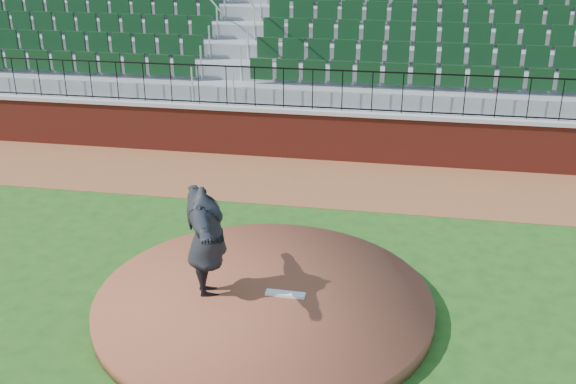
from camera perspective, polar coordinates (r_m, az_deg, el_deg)
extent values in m
plane|color=#1F4C15|center=(11.12, -1.39, -9.14)|extent=(90.00, 90.00, 0.00)
cube|color=brown|center=(15.90, 2.50, 0.98)|extent=(34.00, 3.20, 0.01)
cube|color=maroon|center=(17.20, 3.27, 4.74)|extent=(34.00, 0.35, 1.20)
cube|color=#B7B7B7|center=(17.01, 3.31, 6.83)|extent=(34.00, 0.45, 0.10)
cube|color=maroon|center=(22.09, 5.25, 14.38)|extent=(34.00, 0.50, 5.50)
cylinder|color=brown|center=(10.82, -2.05, -9.32)|extent=(5.34, 5.34, 0.25)
cube|color=white|center=(10.75, -0.23, -8.64)|extent=(0.63, 0.17, 0.04)
imported|color=black|center=(10.46, -6.92, -4.16)|extent=(1.44, 2.31, 1.83)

